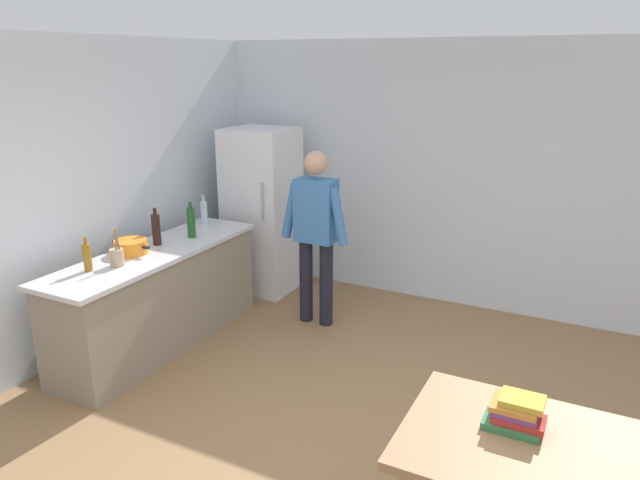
# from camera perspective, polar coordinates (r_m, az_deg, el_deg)

# --- Properties ---
(ground_plane) EXTENTS (14.00, 14.00, 0.00)m
(ground_plane) POSITION_cam_1_polar(r_m,az_deg,el_deg) (4.07, -0.39, -20.61)
(ground_plane) COLOR #936D47
(wall_back) EXTENTS (6.40, 0.12, 2.70)m
(wall_back) POSITION_cam_1_polar(r_m,az_deg,el_deg) (6.14, 12.56, 6.12)
(wall_back) COLOR silver
(wall_back) RESTS_ON ground_plane
(wall_left) EXTENTS (0.12, 5.60, 2.70)m
(wall_left) POSITION_cam_1_polar(r_m,az_deg,el_deg) (5.21, -25.67, 2.86)
(wall_left) COLOR silver
(wall_left) RESTS_ON ground_plane
(kitchen_counter) EXTENTS (0.64, 2.20, 0.90)m
(kitchen_counter) POSITION_cam_1_polar(r_m,az_deg,el_deg) (5.44, -15.54, -5.47)
(kitchen_counter) COLOR gray
(kitchen_counter) RESTS_ON ground_plane
(refrigerator) EXTENTS (0.70, 0.67, 1.80)m
(refrigerator) POSITION_cam_1_polar(r_m,az_deg,el_deg) (6.44, -5.69, 2.86)
(refrigerator) COLOR white
(refrigerator) RESTS_ON ground_plane
(person) EXTENTS (0.70, 0.22, 1.70)m
(person) POSITION_cam_1_polar(r_m,az_deg,el_deg) (5.50, -0.42, 1.27)
(person) COLOR #1E1E2D
(person) RESTS_ON ground_plane
(dining_table) EXTENTS (1.40, 0.90, 0.75)m
(dining_table) POSITION_cam_1_polar(r_m,az_deg,el_deg) (3.14, 21.61, -19.67)
(dining_table) COLOR #9E754C
(dining_table) RESTS_ON ground_plane
(cooking_pot) EXTENTS (0.40, 0.28, 0.12)m
(cooking_pot) POSITION_cam_1_polar(r_m,az_deg,el_deg) (5.24, -18.04, -0.64)
(cooking_pot) COLOR orange
(cooking_pot) RESTS_ON kitchen_counter
(utensil_jar) EXTENTS (0.11, 0.11, 0.32)m
(utensil_jar) POSITION_cam_1_polar(r_m,az_deg,el_deg) (4.96, -19.28, -1.53)
(utensil_jar) COLOR tan
(utensil_jar) RESTS_ON kitchen_counter
(bottle_oil_amber) EXTENTS (0.06, 0.06, 0.28)m
(bottle_oil_amber) POSITION_cam_1_polar(r_m,az_deg,el_deg) (4.91, -21.85, -1.54)
(bottle_oil_amber) COLOR #996619
(bottle_oil_amber) RESTS_ON kitchen_counter
(bottle_wine_green) EXTENTS (0.08, 0.08, 0.34)m
(bottle_wine_green) POSITION_cam_1_polar(r_m,az_deg,el_deg) (5.55, -12.51, 1.72)
(bottle_wine_green) COLOR #1E5123
(bottle_wine_green) RESTS_ON kitchen_counter
(bottle_wine_dark) EXTENTS (0.08, 0.08, 0.34)m
(bottle_wine_dark) POSITION_cam_1_polar(r_m,az_deg,el_deg) (5.40, -15.75, 1.04)
(bottle_wine_dark) COLOR black
(bottle_wine_dark) RESTS_ON kitchen_counter
(bottle_water_clear) EXTENTS (0.07, 0.07, 0.30)m
(bottle_water_clear) POSITION_cam_1_polar(r_m,az_deg,el_deg) (5.95, -11.30, 2.66)
(bottle_water_clear) COLOR silver
(bottle_water_clear) RESTS_ON kitchen_counter
(book_stack) EXTENTS (0.29, 0.21, 0.16)m
(book_stack) POSITION_cam_1_polar(r_m,az_deg,el_deg) (3.14, 18.66, -15.86)
(book_stack) COLOR #387A47
(book_stack) RESTS_ON dining_table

